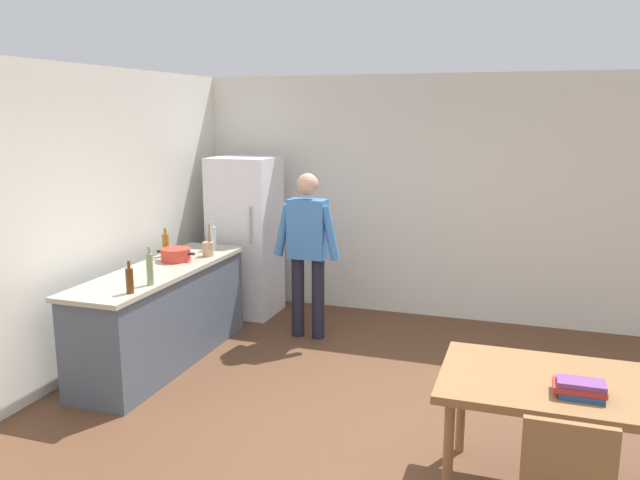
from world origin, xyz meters
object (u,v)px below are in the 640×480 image
Objects in this scene: bottle_beer_brown at (130,280)px; bottle_water_clear at (213,238)px; utensil_jar at (208,248)px; book_stack at (580,388)px; bottle_oil_amber at (166,245)px; person at (308,245)px; dining_table at (561,393)px; cooking_pot at (176,255)px; bottle_vinegar_tall at (150,269)px; refrigerator at (246,236)px.

bottle_water_clear is at bearing 94.81° from bottle_beer_brown.
utensil_jar is 0.29m from bottle_water_clear.
bottle_beer_brown is at bearing -88.13° from utensil_jar.
bottle_water_clear is 1.07× the size of book_stack.
bottle_oil_amber is at bearing -161.07° from utensil_jar.
bottle_oil_amber is 4.09m from book_stack.
person is 1.21× the size of dining_table.
person is at bearing 65.66° from bottle_beer_brown.
utensil_jar is at bearing 152.53° from dining_table.
cooking_pot reaches higher than dining_table.
bottle_beer_brown is (0.14, -1.63, -0.02)m from bottle_water_clear.
bottle_beer_brown is at bearing -85.19° from bottle_water_clear.
book_stack is (3.40, -2.13, -0.23)m from bottle_water_clear.
person is 5.67× the size of bottle_water_clear.
dining_table is at bearing -27.47° from utensil_jar.
cooking_pot is (-3.42, 1.39, 0.29)m from dining_table.
book_stack is at bearing -24.97° from bottle_oil_amber.
bottle_oil_amber is (-1.27, -0.61, 0.04)m from person.
bottle_water_clear is (0.30, 0.41, 0.01)m from bottle_oil_amber.
utensil_jar is 1.23× the size of bottle_beer_brown.
bottle_oil_amber is at bearing 143.50° from cooking_pot.
bottle_water_clear is at bearing 79.39° from cooking_pot.
bottle_vinegar_tall is at bearing -83.73° from bottle_water_clear.
bottle_beer_brown is at bearing -92.96° from bottle_vinegar_tall.
cooking_pot is 1.25× the size of utensil_jar.
book_stack is at bearing -24.23° from cooking_pot.
bottle_beer_brown is 3.31m from book_stack.
bottle_vinegar_tall is 0.26m from bottle_beer_brown.
cooking_pot is at bearing -124.80° from utensil_jar.
refrigerator is 5.62× the size of utensil_jar.
bottle_vinegar_tall is at bearing -64.80° from bottle_oil_amber.
utensil_jar reaches higher than dining_table.
bottle_vinegar_tall is at bearing 166.79° from book_stack.
bottle_vinegar_tall is (0.25, -0.81, 0.08)m from cooking_pot.
cooking_pot is at bearing -100.61° from bottle_water_clear.
bottle_vinegar_tall is at bearing -117.43° from person.
bottle_water_clear reaches higher than bottle_oil_amber.
utensil_jar is at bearing 150.66° from book_stack.
refrigerator reaches higher than bottle_oil_amber.
utensil_jar is 0.42m from bottle_oil_amber.
cooking_pot is at bearing 107.31° from bottle_vinegar_tall.
dining_table is 4.37× the size of bottle_vinegar_tall.
person is 6.54× the size of bottle_beer_brown.
bottle_vinegar_tall is 1.06m from bottle_oil_amber.
bottle_beer_brown reaches higher than cooking_pot.
person reaches higher than book_stack.
bottle_vinegar_tall reaches higher than book_stack.
refrigerator reaches higher than book_stack.
book_stack is at bearing -29.34° from utensil_jar.
cooking_pot is at bearing 102.61° from bottle_beer_brown.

